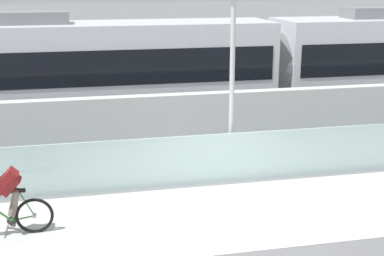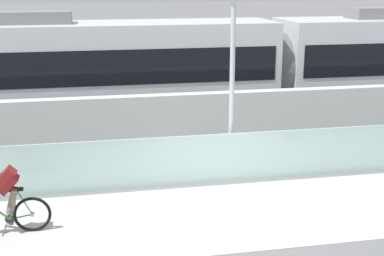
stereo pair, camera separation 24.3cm
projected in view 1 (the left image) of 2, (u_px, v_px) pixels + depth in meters
name	position (u px, v px, depth m)	size (l,w,h in m)	color
ground_plane	(238.00, 214.00, 11.13)	(200.00, 200.00, 0.00)	slate
bike_path_deck	(238.00, 213.00, 11.12)	(32.00, 3.20, 0.01)	beige
glass_parapet	(216.00, 158.00, 12.70)	(32.00, 0.05, 1.21)	silver
concrete_barrier_wall	(200.00, 126.00, 14.31)	(32.00, 0.36, 1.82)	silver
tram_rail_near	(182.00, 133.00, 16.89)	(32.00, 0.08, 0.01)	#595654
tram_rail_far	(174.00, 122.00, 18.24)	(32.00, 0.08, 0.01)	#595654
tram	(272.00, 67.00, 17.70)	(22.56, 2.54, 3.81)	silver
cyclist_on_bike	(4.00, 198.00, 9.98)	(1.77, 0.58, 1.61)	black
lamp_post_antenna	(233.00, 44.00, 12.34)	(0.28, 0.28, 5.20)	gray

